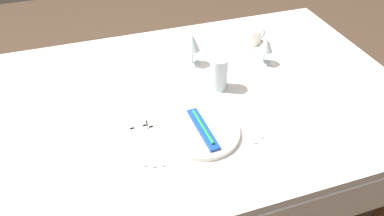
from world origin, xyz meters
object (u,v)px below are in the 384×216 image
Objects in this scene: fork_inner at (148,139)px; fork_salad at (137,141)px; fork_outer at (155,140)px; drink_tumbler at (219,75)px; wine_glass_centre at (266,46)px; dinner_knife at (242,122)px; toothbrush_package at (203,128)px; coffee_cup_left at (253,36)px; wine_glass_left at (192,44)px; spoon_soup at (247,113)px; dinner_plate at (203,132)px.

fork_inner is 1.07× the size of fork_salad.
fork_outer is 0.38m from drink_tumbler.
fork_outer is 0.65m from wine_glass_centre.
drink_tumbler is at bearing 34.49° from fork_outer.
dinner_knife is 1.90× the size of wine_glass_centre.
toothbrush_package is 2.02× the size of coffee_cup_left.
toothbrush_package is 0.45m from wine_glass_left.
toothbrush_package reaches higher than spoon_soup.
spoon_soup is at bearing 15.47° from toothbrush_package.
wine_glass_centre reaches higher than toothbrush_package.
dinner_knife is at bearing -126.97° from wine_glass_centre.
fork_inner is 0.39m from drink_tumbler.
fork_salad is at bearing 171.81° from fork_inner.
fork_inner is 0.77m from coffee_cup_left.
dinner_knife is (0.32, -0.01, 0.00)m from fork_outer.
toothbrush_package is 0.17m from fork_outer.
wine_glass_left reaches higher than dinner_plate.
toothbrush_package is 1.45× the size of wine_glass_left.
fork_salad is (-0.06, 0.01, -0.00)m from fork_outer.
drink_tumbler is (0.05, -0.19, -0.04)m from wine_glass_left.
drink_tumbler reaches higher than toothbrush_package.
spoon_soup is at bearing -76.47° from wine_glass_left.
drink_tumbler is (0.15, 0.23, 0.03)m from toothbrush_package.
fork_outer is 1.79× the size of wine_glass_centre.
fork_outer is 0.94× the size of dinner_knife.
fork_inner is (-0.02, 0.01, 0.00)m from fork_outer.
drink_tumbler reaches higher than spoon_soup.
dinner_plate is 2.06× the size of wine_glass_centre.
wine_glass_left is (-0.30, 0.09, 0.01)m from wine_glass_centre.
wine_glass_left is (0.32, 0.39, 0.10)m from fork_salad.
dinner_knife is at bearing -1.32° from fork_outer.
fork_inner is 1.72× the size of drink_tumbler.
fork_outer is (-0.16, 0.02, -0.02)m from toothbrush_package.
fork_outer is 1.02× the size of fork_salad.
fork_inner is 1.87× the size of wine_glass_centre.
fork_inner is at bearing 170.93° from toothbrush_package.
wine_glass_centre is 0.92× the size of drink_tumbler.
fork_salad is 0.42m from spoon_soup.
wine_glass_centre is (0.59, 0.31, 0.08)m from fork_inner.
spoon_soup is (0.35, 0.03, -0.00)m from fork_outer.
drink_tumbler is (-0.01, 0.22, 0.06)m from dinner_knife.
spoon_soup is (0.04, 0.04, -0.00)m from dinner_knife.
wine_glass_centre is (0.56, 0.32, 0.08)m from fork_outer.
wine_glass_left is 1.08× the size of drink_tumbler.
fork_outer is 0.03m from fork_inner.
wine_glass_left reaches higher than fork_outer.
dinner_plate is 1.89× the size of drink_tumbler.
dinner_plate reaches higher than spoon_soup.
spoon_soup is (0.41, 0.02, 0.00)m from fork_salad.
wine_glass_centre is at bearing 29.41° from fork_outer.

